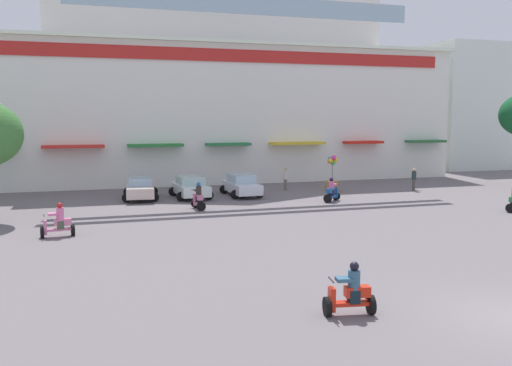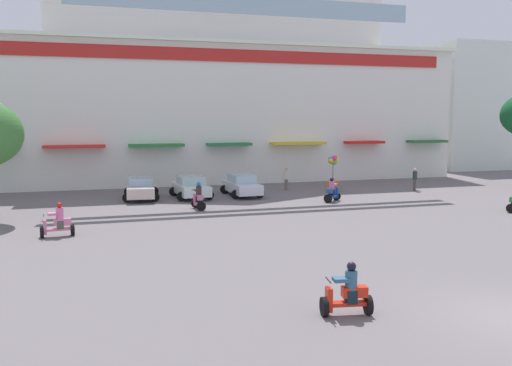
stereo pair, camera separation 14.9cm
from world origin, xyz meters
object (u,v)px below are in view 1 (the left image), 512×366
at_px(parked_car_1, 190,187).
at_px(scooter_rider_0, 198,198).
at_px(parked_car_0, 140,188).
at_px(pedestrian_1, 286,177).
at_px(balloon_vendor_cart, 332,175).
at_px(scooter_rider_3, 350,294).
at_px(scooter_rider_1, 332,191).
at_px(parked_car_2, 241,185).
at_px(scooter_rider_5, 58,223).
at_px(pedestrian_0, 414,178).

distance_m(parked_car_1, scooter_rider_0, 4.61).
distance_m(parked_car_0, parked_car_1, 3.18).
distance_m(pedestrian_1, balloon_vendor_cart, 3.33).
bearing_deg(parked_car_0, scooter_rider_3, -81.78).
bearing_deg(scooter_rider_0, scooter_rider_1, 3.23).
relative_size(parked_car_2, scooter_rider_5, 2.90).
bearing_deg(scooter_rider_3, scooter_rider_5, 122.04).
height_order(parked_car_2, balloon_vendor_cart, balloon_vendor_cart).
relative_size(scooter_rider_1, balloon_vendor_cart, 0.59).
bearing_deg(parked_car_2, scooter_rider_1, -40.74).
distance_m(parked_car_1, balloon_vendor_cart, 10.17).
xyz_separation_m(parked_car_0, parked_car_1, (3.15, -0.45, -0.00)).
bearing_deg(parked_car_1, parked_car_2, -0.75).
distance_m(pedestrian_0, pedestrian_1, 9.09).
xyz_separation_m(parked_car_1, pedestrian_1, (7.22, 1.76, 0.21)).
xyz_separation_m(parked_car_0, parked_car_2, (6.55, -0.50, 0.01)).
bearing_deg(scooter_rider_3, parked_car_1, 90.39).
height_order(parked_car_0, parked_car_1, parked_car_0).
distance_m(scooter_rider_0, scooter_rider_3, 17.81).
relative_size(parked_car_1, scooter_rider_5, 2.71).
bearing_deg(parked_car_0, pedestrian_0, -5.37).
xyz_separation_m(scooter_rider_3, balloon_vendor_cart, (10.01, 22.62, 0.55)).
distance_m(parked_car_0, scooter_rider_0, 5.75).
relative_size(parked_car_0, pedestrian_1, 2.76).
bearing_deg(parked_car_2, parked_car_0, 175.66).
xyz_separation_m(parked_car_2, scooter_rider_5, (-11.07, -9.85, -0.12)).
bearing_deg(balloon_vendor_cart, scooter_rider_1, -115.21).
xyz_separation_m(scooter_rider_1, scooter_rider_3, (-7.97, -18.28, -0.04)).
bearing_deg(parked_car_1, balloon_vendor_cart, 1.28).
bearing_deg(pedestrian_1, balloon_vendor_cart, -27.51).
relative_size(parked_car_0, scooter_rider_1, 3.00).
relative_size(scooter_rider_1, pedestrian_0, 0.93).
height_order(scooter_rider_1, pedestrian_1, pedestrian_1).
bearing_deg(balloon_vendor_cart, scooter_rider_5, -150.43).
relative_size(parked_car_0, balloon_vendor_cart, 1.76).
distance_m(parked_car_0, scooter_rider_1, 12.16).
bearing_deg(pedestrian_1, parked_car_2, -154.66).
bearing_deg(pedestrian_0, scooter_rider_1, -160.02).
bearing_deg(scooter_rider_3, scooter_rider_0, 91.76).
bearing_deg(parked_car_0, parked_car_1, -8.17).
bearing_deg(parked_car_2, scooter_rider_0, -129.88).
height_order(parked_car_2, scooter_rider_3, parked_car_2).
bearing_deg(balloon_vendor_cart, pedestrian_1, 152.49).
height_order(parked_car_1, scooter_rider_5, scooter_rider_5).
bearing_deg(scooter_rider_5, pedestrian_1, 38.05).
bearing_deg(parked_car_1, scooter_rider_3, -89.61).
height_order(scooter_rider_0, scooter_rider_3, scooter_rider_0).
height_order(scooter_rider_1, pedestrian_0, pedestrian_0).
xyz_separation_m(scooter_rider_1, scooter_rider_5, (-15.79, -5.78, -0.02)).
bearing_deg(scooter_rider_0, balloon_vendor_cart, 24.53).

